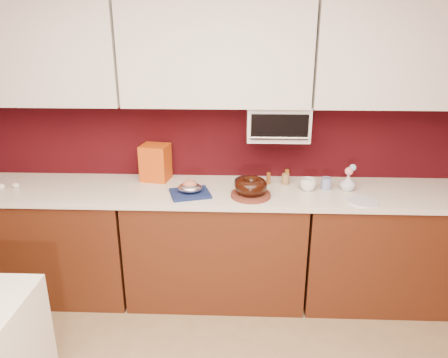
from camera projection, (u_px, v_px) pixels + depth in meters
name	position (u px, v px, depth m)	size (l,w,h in m)	color
wall_back	(218.00, 133.00, 3.39)	(4.00, 0.02, 2.50)	#37070B
base_cabinet_left	(47.00, 243.00, 3.43)	(1.31, 0.58, 0.86)	#4E220F
base_cabinet_center	(216.00, 246.00, 3.38)	(1.31, 0.58, 0.86)	#4E220F
base_cabinet_right	(390.00, 249.00, 3.33)	(1.31, 0.58, 0.86)	#4E220F
countertop	(216.00, 192.00, 3.23)	(4.00, 0.62, 0.04)	silver
upper_cabinet_left	(28.00, 54.00, 3.08)	(1.31, 0.33, 0.70)	white
upper_cabinet_center	(216.00, 55.00, 3.03)	(1.31, 0.33, 0.70)	white
upper_cabinet_right	(411.00, 55.00, 2.98)	(1.31, 0.33, 0.70)	white
toaster_oven	(278.00, 122.00, 3.19)	(0.45, 0.30, 0.25)	white
toaster_oven_door	(280.00, 127.00, 3.04)	(0.40, 0.02, 0.18)	black
toaster_oven_handle	(279.00, 138.00, 3.06)	(0.02, 0.02, 0.42)	silver
cake_base	(251.00, 195.00, 3.09)	(0.28, 0.28, 0.03)	maroon
bundt_cake	(251.00, 186.00, 3.06)	(0.23, 0.23, 0.09)	black
navy_towel	(190.00, 193.00, 3.12)	(0.27, 0.23, 0.02)	navy
foil_ham_nest	(190.00, 188.00, 3.10)	(0.17, 0.15, 0.06)	silver
roasted_ham	(190.00, 184.00, 3.09)	(0.10, 0.09, 0.07)	#C47159
pandoro_box	(156.00, 162.00, 3.38)	(0.20, 0.19, 0.28)	#B2280B
dark_pan	(249.00, 183.00, 3.30)	(0.22, 0.22, 0.04)	black
coffee_mug	(308.00, 183.00, 3.18)	(0.10, 0.10, 0.11)	white
blue_jar	(326.00, 183.00, 3.21)	(0.07, 0.07, 0.09)	navy
flower_vase	(348.00, 182.00, 3.18)	(0.09, 0.09, 0.13)	silver
flower_pink	(349.00, 171.00, 3.15)	(0.06, 0.06, 0.06)	pink
flower_blue	(353.00, 168.00, 3.16)	(0.05, 0.05, 0.05)	#8FCBE5
china_plate	(363.00, 201.00, 3.00)	(0.21, 0.21, 0.01)	white
amber_bottle	(268.00, 178.00, 3.31)	(0.03, 0.03, 0.09)	brown
paper_cup	(285.00, 179.00, 3.30)	(0.06, 0.06, 0.08)	olive
egg_left	(1.00, 187.00, 3.21)	(0.06, 0.04, 0.04)	white
egg_right	(16.00, 185.00, 3.24)	(0.05, 0.04, 0.04)	white
amber_bottle_tall	(287.00, 176.00, 3.33)	(0.03, 0.03, 0.11)	brown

